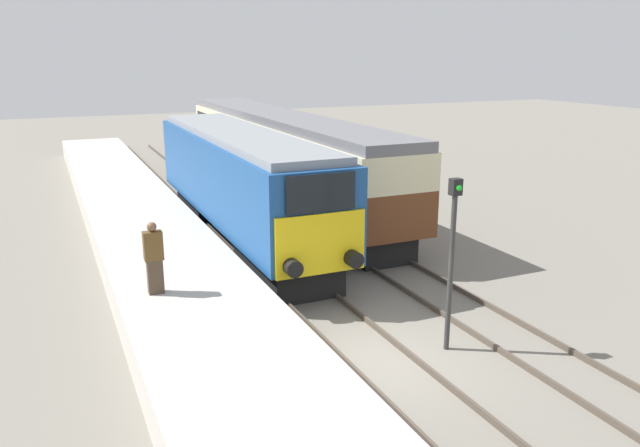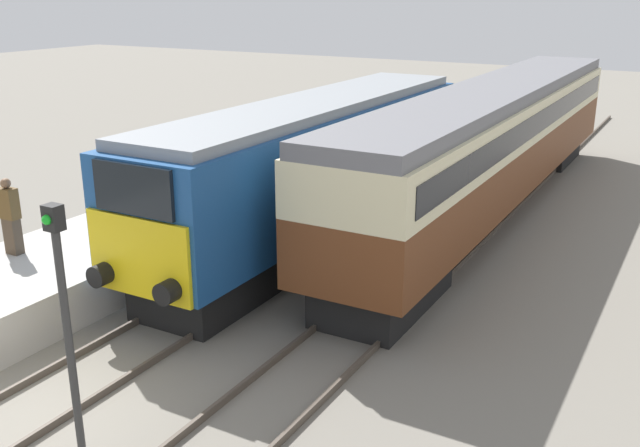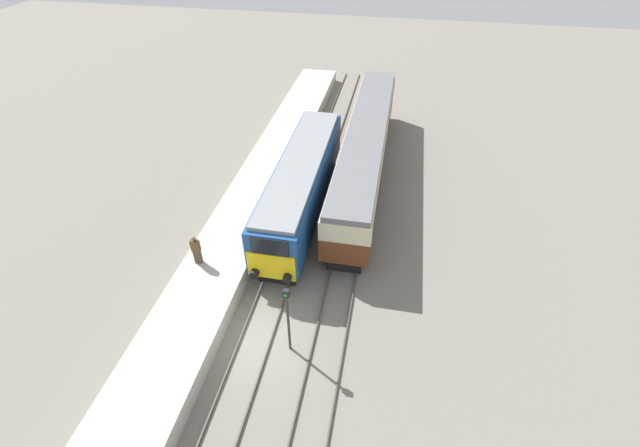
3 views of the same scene
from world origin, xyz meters
name	(u,v)px [view 1 (image 1 of 3)]	position (x,y,z in m)	size (l,w,h in m)	color
ground_plane	(379,361)	(0.00, 0.00, 0.00)	(120.00, 120.00, 0.00)	slate
platform_left	(159,255)	(-3.30, 8.00, 0.50)	(3.50, 50.00, 1.00)	#B7B2A8
rails_near_track	(294,284)	(0.00, 5.00, 0.07)	(1.51, 60.00, 0.14)	#4C4238
rails_far_track	(396,268)	(3.40, 5.00, 0.07)	(1.50, 60.00, 0.14)	#4C4238
locomotive	(241,181)	(0.00, 10.00, 2.19)	(2.70, 14.15, 3.92)	black
passenger_carriage	(281,149)	(3.40, 15.03, 2.42)	(2.75, 20.44, 3.96)	black
person_on_platform	(154,258)	(-4.13, 3.51, 1.88)	(0.44, 0.26, 1.75)	#473828
signal_post	(452,251)	(1.70, -0.10, 2.35)	(0.24, 0.28, 3.96)	#333333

